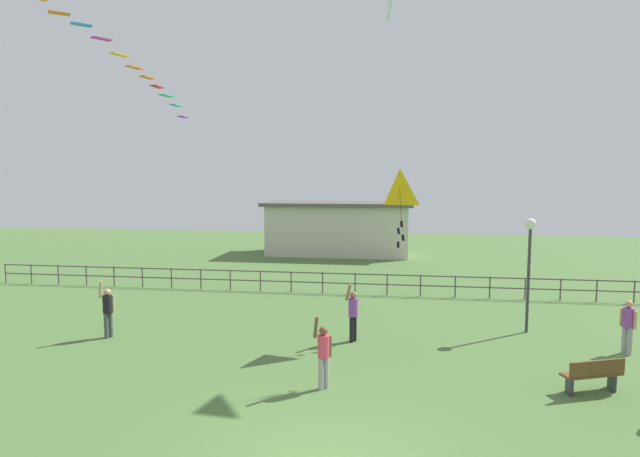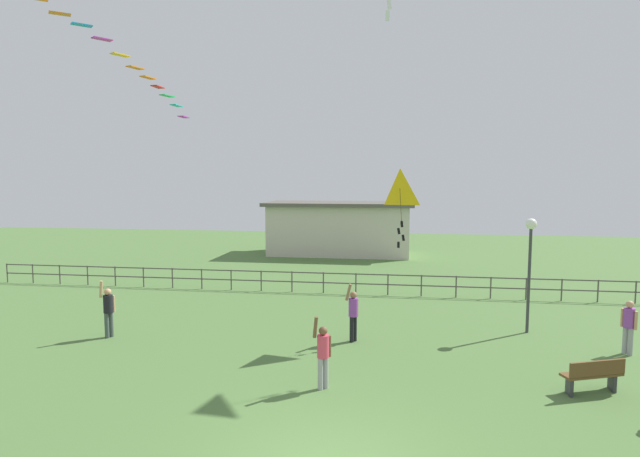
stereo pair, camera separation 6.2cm
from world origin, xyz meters
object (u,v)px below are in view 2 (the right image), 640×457
at_px(kite_0, 400,191).
at_px(person_3, 323,352).
at_px(lamppost, 530,249).
at_px(person_1, 353,312).
at_px(person_5, 629,324).
at_px(park_bench, 593,375).
at_px(person_2, 108,309).

bearing_deg(kite_0, person_3, -113.56).
xyz_separation_m(lamppost, kite_0, (-4.30, -1.39, 1.92)).
height_order(lamppost, kite_0, kite_0).
bearing_deg(person_1, person_5, -0.07).
relative_size(lamppost, park_bench, 2.49).
bearing_deg(park_bench, kite_0, 142.98).
bearing_deg(person_5, park_bench, -123.56).
bearing_deg(person_2, person_1, 5.49).
bearing_deg(lamppost, person_5, -37.54).
relative_size(person_3, kite_0, 0.74).
xyz_separation_m(lamppost, person_3, (-6.12, -5.57, -1.92)).
distance_m(lamppost, person_2, 13.96).
bearing_deg(person_1, person_3, -96.42).
distance_m(park_bench, person_5, 3.70).
xyz_separation_m(park_bench, kite_0, (-4.64, 3.50, 4.31)).
height_order(park_bench, person_2, person_2).
xyz_separation_m(person_1, person_3, (-0.42, -3.76, -0.03)).
height_order(lamppost, park_bench, lamppost).
relative_size(park_bench, kite_0, 0.62).
xyz_separation_m(person_2, person_3, (7.47, -3.00, -0.03)).
bearing_deg(person_2, lamppost, 10.71).
relative_size(person_1, person_5, 1.18).
height_order(lamppost, person_5, lamppost).
bearing_deg(person_3, lamppost, 42.31).
distance_m(person_1, person_5, 8.07).
bearing_deg(person_3, person_1, 83.58).
bearing_deg(kite_0, person_1, -163.20).
xyz_separation_m(lamppost, person_2, (-13.59, -2.57, -1.89)).
bearing_deg(person_1, person_2, -174.51).
height_order(person_1, kite_0, kite_0).
bearing_deg(person_2, person_3, -21.89).
bearing_deg(lamppost, park_bench, -86.03).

